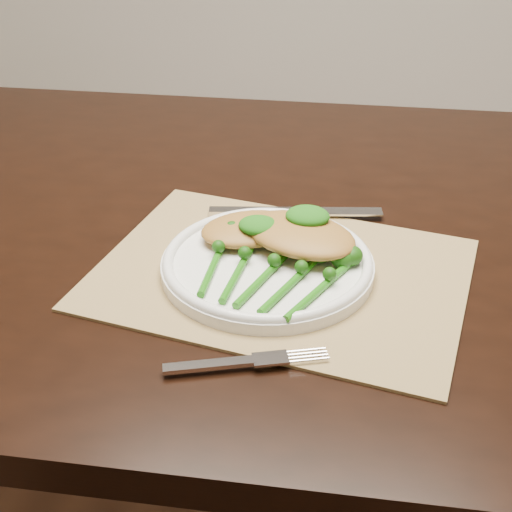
% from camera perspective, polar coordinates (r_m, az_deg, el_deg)
% --- Properties ---
extents(floor, '(4.00, 4.00, 0.00)m').
position_cam_1_polar(floor, '(1.55, -3.38, -19.18)').
color(floor, brown).
rests_on(floor, ground).
extents(dining_table, '(1.64, 0.97, 0.75)m').
position_cam_1_polar(dining_table, '(1.18, 1.15, -12.86)').
color(dining_table, black).
rests_on(dining_table, ground).
extents(placemat, '(0.46, 0.37, 0.00)m').
position_cam_1_polar(placemat, '(0.83, 2.01, -1.41)').
color(placemat, '#997D4E').
rests_on(placemat, dining_table).
extents(dinner_plate, '(0.25, 0.25, 0.02)m').
position_cam_1_polar(dinner_plate, '(0.82, 0.92, -0.56)').
color(dinner_plate, white).
rests_on(dinner_plate, placemat).
extents(knife, '(0.23, 0.06, 0.01)m').
position_cam_1_polar(knife, '(0.95, 1.82, 3.56)').
color(knife, silver).
rests_on(knife, placemat).
extents(fork, '(0.16, 0.07, 0.00)m').
position_cam_1_polar(fork, '(0.69, 0.09, -8.34)').
color(fork, silver).
rests_on(fork, placemat).
extents(chicken_fillet_left, '(0.15, 0.13, 0.02)m').
position_cam_1_polar(chicken_fillet_left, '(0.86, -0.50, 2.19)').
color(chicken_fillet_left, '#AC7832').
rests_on(chicken_fillet_left, dinner_plate).
extents(chicken_fillet_right, '(0.17, 0.14, 0.03)m').
position_cam_1_polar(chicken_fillet_right, '(0.84, 3.56, 1.73)').
color(chicken_fillet_right, '#AC7832').
rests_on(chicken_fillet_right, dinner_plate).
extents(pesto_dollop_left, '(0.05, 0.04, 0.02)m').
position_cam_1_polar(pesto_dollop_left, '(0.84, 0.21, 2.47)').
color(pesto_dollop_left, '#104B0A').
rests_on(pesto_dollop_left, chicken_fillet_left).
extents(pesto_dollop_right, '(0.05, 0.04, 0.02)m').
position_cam_1_polar(pesto_dollop_right, '(0.84, 4.15, 3.21)').
color(pesto_dollop_right, '#104B0A').
rests_on(pesto_dollop_right, chicken_fillet_right).
extents(broccolini_bundle, '(0.19, 0.20, 0.04)m').
position_cam_1_polar(broccolini_bundle, '(0.79, 0.78, -1.55)').
color(broccolini_bundle, '#19620C').
rests_on(broccolini_bundle, dinner_plate).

